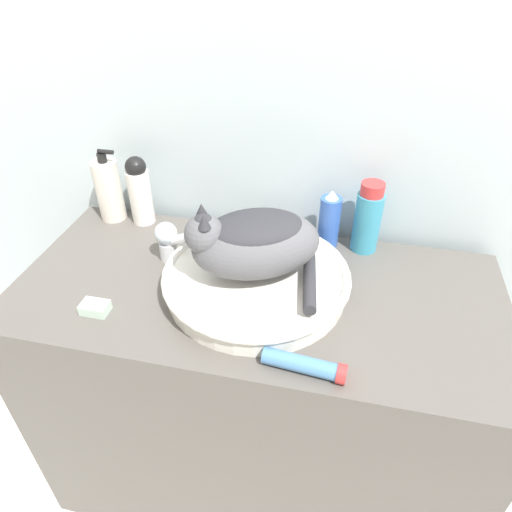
# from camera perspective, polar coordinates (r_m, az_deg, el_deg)

# --- Properties ---
(wall_back) EXTENTS (8.00, 0.05, 2.40)m
(wall_back) POSITION_cam_1_polar(r_m,az_deg,el_deg) (1.18, 3.70, 21.13)
(wall_back) COLOR silver
(wall_back) RESTS_ON ground_plane
(vanity_counter) EXTENTS (1.16, 0.53, 0.81)m
(vanity_counter) POSITION_cam_1_polar(r_m,az_deg,el_deg) (1.38, 0.05, -16.94)
(vanity_counter) COLOR #56514C
(vanity_counter) RESTS_ON ground_plane
(sink_basin) EXTENTS (0.43, 0.43, 0.06)m
(sink_basin) POSITION_cam_1_polar(r_m,az_deg,el_deg) (1.06, 0.15, -2.92)
(sink_basin) COLOR white
(sink_basin) RESTS_ON vanity_counter
(cat) EXTENTS (0.33, 0.28, 0.17)m
(cat) POSITION_cam_1_polar(r_m,az_deg,el_deg) (0.99, -0.24, 1.88)
(cat) COLOR #56565B
(cat) RESTS_ON sink_basin
(faucet) EXTENTS (0.16, 0.08, 0.14)m
(faucet) POSITION_cam_1_polar(r_m,az_deg,el_deg) (1.15, -10.53, 2.11)
(faucet) COLOR silver
(faucet) RESTS_ON vanity_counter
(lotion_bottle_white) EXTENTS (0.06, 0.06, 0.20)m
(lotion_bottle_white) POSITION_cam_1_polar(r_m,az_deg,el_deg) (1.32, -14.35, 7.94)
(lotion_bottle_white) COLOR white
(lotion_bottle_white) RESTS_ON vanity_counter
(soap_pump_bottle) EXTENTS (0.07, 0.07, 0.21)m
(soap_pump_bottle) POSITION_cam_1_polar(r_m,az_deg,el_deg) (1.36, -17.92, 7.87)
(soap_pump_bottle) COLOR silver
(soap_pump_bottle) RESTS_ON vanity_counter
(spray_bottle_trigger) EXTENTS (0.06, 0.06, 0.16)m
(spray_bottle_trigger) POSITION_cam_1_polar(r_m,az_deg,el_deg) (1.21, 9.15, 4.43)
(spray_bottle_trigger) COLOR #335BB7
(spray_bottle_trigger) RESTS_ON vanity_counter
(mouthwash_bottle) EXTENTS (0.07, 0.07, 0.19)m
(mouthwash_bottle) POSITION_cam_1_polar(r_m,az_deg,el_deg) (1.20, 13.78, 4.58)
(mouthwash_bottle) COLOR teal
(mouthwash_bottle) RESTS_ON vanity_counter
(cream_tube) EXTENTS (0.17, 0.05, 0.04)m
(cream_tube) POSITION_cam_1_polar(r_m,az_deg,el_deg) (0.90, 6.17, -13.39)
(cream_tube) COLOR #4C7FB2
(cream_tube) RESTS_ON vanity_counter
(soap_bar) EXTENTS (0.06, 0.04, 0.02)m
(soap_bar) POSITION_cam_1_polar(r_m,az_deg,el_deg) (1.08, -19.48, -6.12)
(soap_bar) COLOR silver
(soap_bar) RESTS_ON vanity_counter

